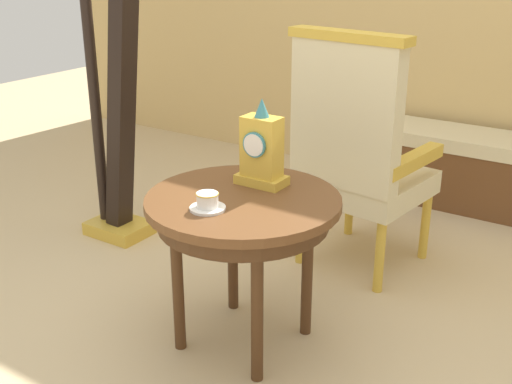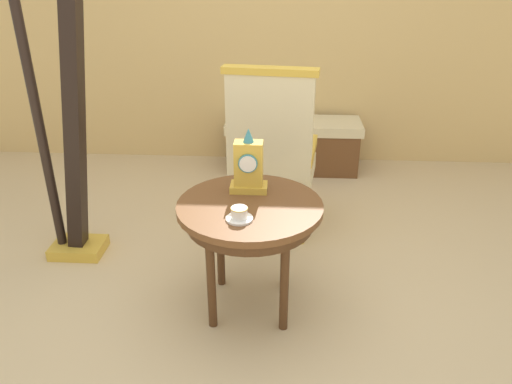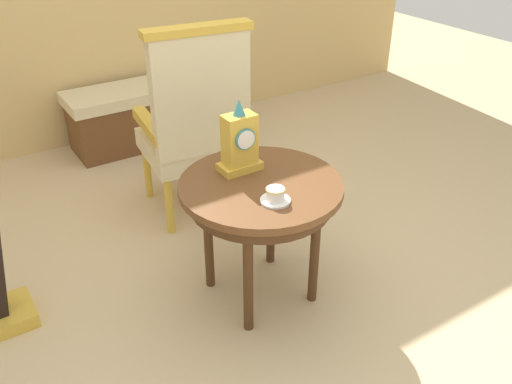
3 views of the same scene
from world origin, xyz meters
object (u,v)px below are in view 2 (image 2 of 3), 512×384
object	(u,v)px
side_table	(250,217)
armchair	(272,150)
window_bench	(293,145)
harp	(66,148)
teacup_left	(239,214)
mantel_clock	(249,166)

from	to	relation	value
side_table	armchair	xyz separation A→B (m)	(0.09, 0.79, 0.05)
side_table	window_bench	world-z (taller)	side_table
armchair	harp	distance (m)	1.23
side_table	teacup_left	world-z (taller)	teacup_left
side_table	harp	xyz separation A→B (m)	(-1.09, 0.45, 0.17)
harp	teacup_left	bearing A→B (deg)	-30.19
side_table	mantel_clock	size ratio (longest dim) A/B	2.15
side_table	teacup_left	distance (m)	0.20
teacup_left	mantel_clock	distance (m)	0.33
armchair	harp	bearing A→B (deg)	-163.78
mantel_clock	teacup_left	bearing A→B (deg)	-93.82
teacup_left	harp	bearing A→B (deg)	149.81
harp	window_bench	distance (m)	2.03
teacup_left	harp	xyz separation A→B (m)	(-1.06, 0.61, 0.07)
teacup_left	window_bench	bearing A→B (deg)	82.46
teacup_left	window_bench	size ratio (longest dim) A/B	0.11
side_table	mantel_clock	xyz separation A→B (m)	(-0.02, 0.15, 0.21)
armchair	harp	xyz separation A→B (m)	(-1.18, -0.34, 0.12)
side_table	mantel_clock	bearing A→B (deg)	96.10
mantel_clock	armchair	size ratio (longest dim) A/B	0.29
side_table	window_bench	xyz separation A→B (m)	(0.24, 1.91, -0.32)
mantel_clock	window_bench	bearing A→B (deg)	81.80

